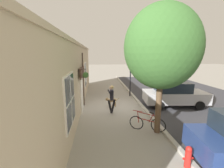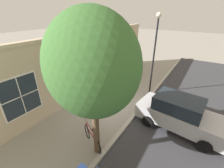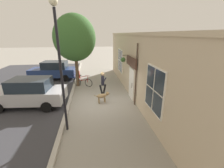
{
  "view_description": "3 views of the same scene",
  "coord_description": "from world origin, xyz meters",
  "px_view_note": "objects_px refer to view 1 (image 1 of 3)",
  "views": [
    {
      "loc": [
        -1.11,
        -9.91,
        3.66
      ],
      "look_at": [
        -0.04,
        1.07,
        1.47
      ],
      "focal_mm": 24.0,
      "sensor_mm": 36.0,
      "label": 1
    },
    {
      "loc": [
        4.75,
        -7.11,
        5.57
      ],
      "look_at": [
        -0.3,
        0.72,
        1.01
      ],
      "focal_mm": 24.0,
      "sensor_mm": 36.0,
      "label": 2
    },
    {
      "loc": [
        0.52,
        9.01,
        4.26
      ],
      "look_at": [
        -0.79,
        -0.08,
        1.17
      ],
      "focal_mm": 24.0,
      "sensor_mm": 36.0,
      "label": 3
    }
  ],
  "objects_px": {
    "street_tree_by_curb": "(164,49)",
    "leaning_bicycle": "(147,123)",
    "pedestrian_walking": "(112,96)",
    "parked_car_mid_block": "(174,94)",
    "dog_on_leash": "(112,100)",
    "street_lamp": "(131,56)",
    "fire_hydrant": "(188,157)"
  },
  "relations": [
    {
      "from": "street_tree_by_curb",
      "to": "leaning_bicycle",
      "type": "bearing_deg",
      "value": 157.32
    },
    {
      "from": "leaning_bicycle",
      "to": "street_lamp",
      "type": "bearing_deg",
      "value": 85.38
    },
    {
      "from": "street_lamp",
      "to": "fire_hydrant",
      "type": "bearing_deg",
      "value": -89.8
    },
    {
      "from": "leaning_bicycle",
      "to": "parked_car_mid_block",
      "type": "xyz_separation_m",
      "value": [
        3.06,
        3.29,
        0.5
      ]
    },
    {
      "from": "street_tree_by_curb",
      "to": "fire_hydrant",
      "type": "distance_m",
      "value": 4.17
    },
    {
      "from": "street_tree_by_curb",
      "to": "street_lamp",
      "type": "xyz_separation_m",
      "value": [
        -0.01,
        6.35,
        -0.33
      ]
    },
    {
      "from": "parked_car_mid_block",
      "to": "fire_hydrant",
      "type": "distance_m",
      "value": 6.36
    },
    {
      "from": "dog_on_leash",
      "to": "street_lamp",
      "type": "height_order",
      "value": "street_lamp"
    },
    {
      "from": "dog_on_leash",
      "to": "leaning_bicycle",
      "type": "relative_size",
      "value": 0.66
    },
    {
      "from": "fire_hydrant",
      "to": "pedestrian_walking",
      "type": "bearing_deg",
      "value": 112.33
    },
    {
      "from": "dog_on_leash",
      "to": "leaning_bicycle",
      "type": "height_order",
      "value": "leaning_bicycle"
    },
    {
      "from": "pedestrian_walking",
      "to": "fire_hydrant",
      "type": "bearing_deg",
      "value": -67.67
    },
    {
      "from": "dog_on_leash",
      "to": "street_tree_by_curb",
      "type": "distance_m",
      "value": 5.37
    },
    {
      "from": "pedestrian_walking",
      "to": "parked_car_mid_block",
      "type": "distance_m",
      "value": 4.65
    },
    {
      "from": "dog_on_leash",
      "to": "leaning_bicycle",
      "type": "distance_m",
      "value": 3.77
    },
    {
      "from": "dog_on_leash",
      "to": "fire_hydrant",
      "type": "distance_m",
      "value": 6.32
    },
    {
      "from": "street_tree_by_curb",
      "to": "leaning_bicycle",
      "type": "height_order",
      "value": "street_tree_by_curb"
    },
    {
      "from": "dog_on_leash",
      "to": "parked_car_mid_block",
      "type": "relative_size",
      "value": 0.24
    },
    {
      "from": "pedestrian_walking",
      "to": "fire_hydrant",
      "type": "height_order",
      "value": "pedestrian_walking"
    },
    {
      "from": "pedestrian_walking",
      "to": "dog_on_leash",
      "type": "distance_m",
      "value": 1.24
    },
    {
      "from": "street_lamp",
      "to": "parked_car_mid_block",
      "type": "bearing_deg",
      "value": -48.01
    },
    {
      "from": "street_tree_by_curb",
      "to": "dog_on_leash",
      "type": "bearing_deg",
      "value": 117.18
    },
    {
      "from": "pedestrian_walking",
      "to": "dog_on_leash",
      "type": "xyz_separation_m",
      "value": [
        0.1,
        1.08,
        -0.6
      ]
    },
    {
      "from": "parked_car_mid_block",
      "to": "dog_on_leash",
      "type": "bearing_deg",
      "value": 177.33
    },
    {
      "from": "street_lamp",
      "to": "leaning_bicycle",
      "type": "bearing_deg",
      "value": -94.62
    },
    {
      "from": "dog_on_leash",
      "to": "street_lamp",
      "type": "bearing_deg",
      "value": 54.34
    },
    {
      "from": "pedestrian_walking",
      "to": "leaning_bicycle",
      "type": "height_order",
      "value": "pedestrian_walking"
    },
    {
      "from": "pedestrian_walking",
      "to": "parked_car_mid_block",
      "type": "relative_size",
      "value": 0.4
    },
    {
      "from": "pedestrian_walking",
      "to": "leaning_bicycle",
      "type": "relative_size",
      "value": 1.12
    },
    {
      "from": "street_tree_by_curb",
      "to": "fire_hydrant",
      "type": "relative_size",
      "value": 7.49
    },
    {
      "from": "parked_car_mid_block",
      "to": "street_lamp",
      "type": "height_order",
      "value": "street_lamp"
    },
    {
      "from": "pedestrian_walking",
      "to": "street_lamp",
      "type": "bearing_deg",
      "value": 61.79
    }
  ]
}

